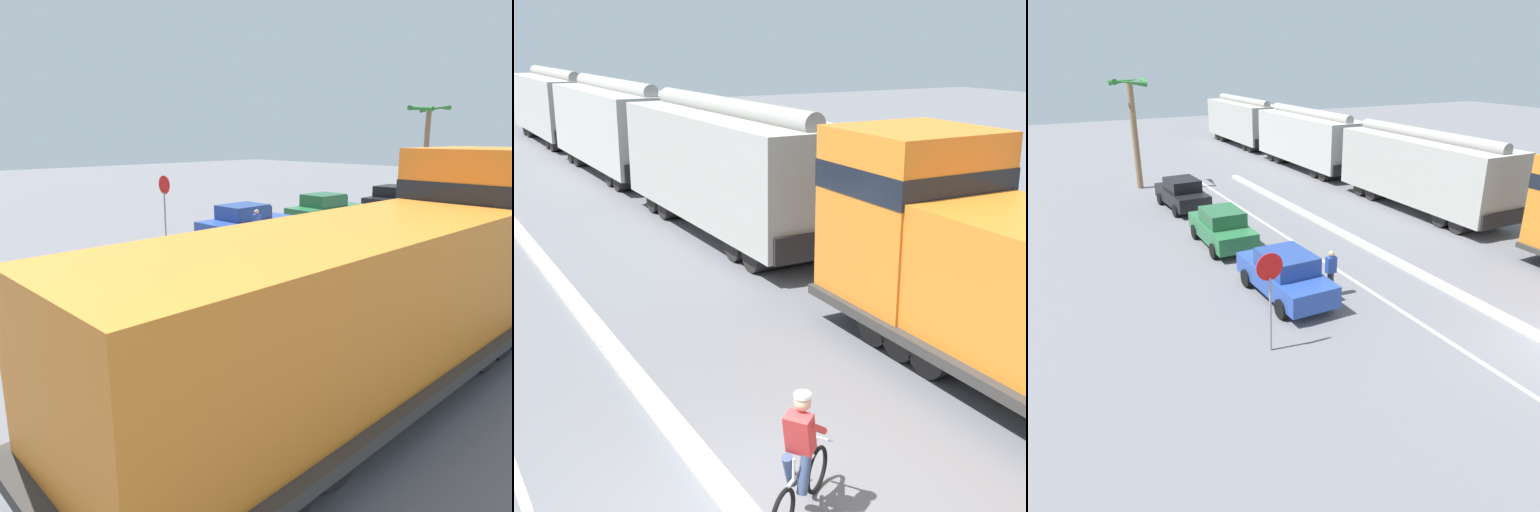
% 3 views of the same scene
% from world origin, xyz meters
% --- Properties ---
extents(median_curb, '(0.36, 36.00, 0.16)m').
position_xyz_m(median_curb, '(0.00, 6.00, 0.08)').
color(median_curb, beige).
rests_on(median_curb, ground).
extents(hopper_car_lead, '(2.90, 10.60, 4.18)m').
position_xyz_m(hopper_car_lead, '(5.81, 12.63, 2.08)').
color(hopper_car_lead, '#A8A69E').
rests_on(hopper_car_lead, ground).
extents(hopper_car_middle, '(2.90, 10.60, 4.18)m').
position_xyz_m(hopper_car_middle, '(5.81, 24.23, 2.08)').
color(hopper_car_middle, '#B2AFA7').
rests_on(hopper_car_middle, ground).
extents(hopper_car_trailing, '(2.90, 10.60, 4.18)m').
position_xyz_m(hopper_car_trailing, '(5.81, 35.83, 2.08)').
color(hopper_car_trailing, '#A9A69F').
rests_on(hopper_car_trailing, ground).
extents(cyclist, '(1.44, 1.02, 1.71)m').
position_xyz_m(cyclist, '(0.68, -0.21, 0.82)').
color(cyclist, black).
rests_on(cyclist, ground).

